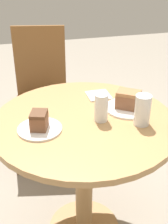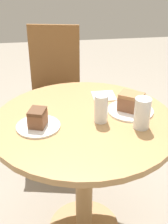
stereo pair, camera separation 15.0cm
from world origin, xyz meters
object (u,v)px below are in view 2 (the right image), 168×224
object	(u,v)px
cake_slice_near	(131,102)
glass_lemonade	(142,115)
glass_water	(101,110)
plate_far	(38,126)
chair	(54,94)
cake_slice_far	(38,118)
plate_near	(130,110)

from	to	relation	value
cake_slice_near	glass_lemonade	size ratio (longest dim) A/B	0.98
glass_water	glass_lemonade	bearing A→B (deg)	-24.34
cake_slice_near	plate_far	bearing A→B (deg)	-168.93
chair	plate_far	distance (m)	0.93
cake_slice_far	plate_far	bearing A→B (deg)	90.00
cake_slice_near	cake_slice_far	xyz separation A→B (m)	(-0.47, -0.09, -0.00)
cake_slice_near	plate_near	bearing A→B (deg)	-14.04
cake_slice_far	glass_water	xyz separation A→B (m)	(0.30, 0.02, 0.01)
chair	cake_slice_far	bearing A→B (deg)	-85.30
chair	plate_far	size ratio (longest dim) A/B	4.88
plate_near	plate_far	size ratio (longest dim) A/B	1.13
plate_far	glass_water	distance (m)	0.30
plate_far	cake_slice_near	world-z (taller)	cake_slice_near
chair	glass_water	distance (m)	0.95
plate_near	plate_far	bearing A→B (deg)	-168.93
cake_slice_far	chair	bearing A→B (deg)	83.45
chair	glass_lemonade	xyz separation A→B (m)	(0.37, -0.95, 0.33)
glass_water	cake_slice_far	bearing A→B (deg)	-177.04
cake_slice_near	glass_lemonade	distance (m)	0.16
plate_near	cake_slice_far	size ratio (longest dim) A/B	2.22
glass_lemonade	glass_water	bearing A→B (deg)	155.66
plate_far	plate_near	bearing A→B (deg)	11.07
chair	plate_near	distance (m)	0.92
chair	cake_slice_near	distance (m)	0.93
plate_near	cake_slice_near	world-z (taller)	cake_slice_near
chair	cake_slice_near	bearing A→B (deg)	-54.25
plate_far	cake_slice_far	xyz separation A→B (m)	(0.00, -0.00, 0.05)
chair	cake_slice_near	xyz separation A→B (m)	(0.36, -0.80, 0.32)
plate_near	cake_slice_far	distance (m)	0.48
plate_far	glass_water	xyz separation A→B (m)	(0.30, 0.02, 0.05)
cake_slice_near	glass_lemonade	xyz separation A→B (m)	(0.01, -0.16, 0.01)
chair	cake_slice_far	size ratio (longest dim) A/B	9.60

